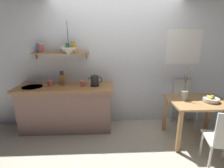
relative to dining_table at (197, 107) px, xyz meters
The scene contains 14 objects.
ground_plane 1.52m from the dining_table, behind, with size 14.00×14.00×0.00m, color #BCB29E.
back_wall 1.60m from the dining_table, 144.40° to the left, with size 6.80×0.11×2.70m.
kitchen_counter 2.43m from the dining_table, 168.07° to the left, with size 1.83×0.63×0.91m.
wall_shelf 2.74m from the dining_table, 164.85° to the left, with size 1.08×0.20×0.34m.
dining_table is the anchor object (origin of this frame).
dining_chair_near 0.76m from the dining_table, 91.39° to the right, with size 0.49×0.52×0.92m.
dining_chair_far 0.62m from the dining_table, 86.73° to the left, with size 0.41×0.44×0.95m.
fruit_bowl 0.25m from the dining_table, 20.03° to the right, with size 0.26×0.26×0.13m.
twig_vase 0.32m from the dining_table, behind, with size 0.11×0.10×0.53m.
electric_kettle 1.89m from the dining_table, 165.17° to the left, with size 0.26×0.17×0.23m.
knife_block 2.52m from the dining_table, 166.17° to the left, with size 0.10×0.17×0.29m.
coffee_mug_by_sink 2.71m from the dining_table, 168.70° to the left, with size 0.13×0.09×0.09m.
coffee_mug_spare 2.10m from the dining_table, 166.92° to the left, with size 0.13×0.09×0.10m.
pendant_lamp 2.48m from the dining_table, 167.91° to the left, with size 0.29×0.29×0.58m.
Camera 1 is at (-0.25, -2.89, 1.84)m, focal length 27.76 mm.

